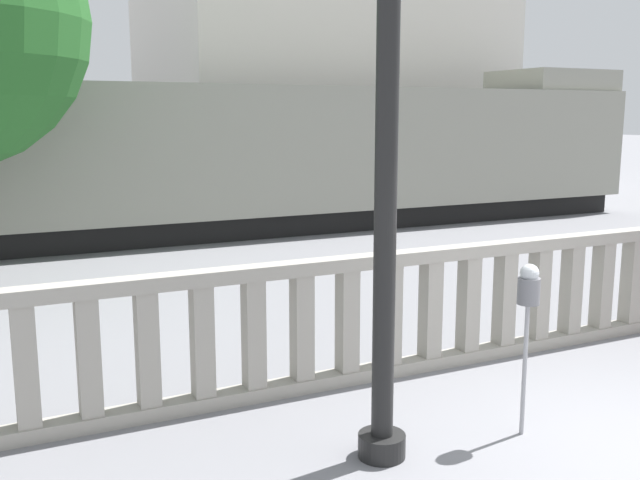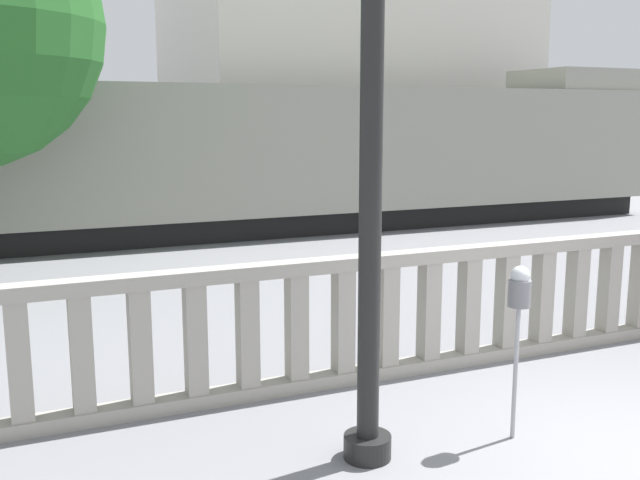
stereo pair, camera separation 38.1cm
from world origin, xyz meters
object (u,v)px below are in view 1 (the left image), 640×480
parking_meter (528,296)px  train_far (13,134)px  train_near (254,156)px  lamppost (388,78)px

parking_meter → train_far: size_ratio=0.09×
train_near → train_far: size_ratio=1.21×
lamppost → train_near: (3.23, 11.56, -1.28)m
train_far → lamppost: bearing=-87.1°
parking_meter → train_near: size_ratio=0.07×
lamppost → train_near: 12.07m
parking_meter → lamppost: bearing=172.7°
lamppost → train_near: size_ratio=0.26×
parking_meter → train_near: train_near is taller
lamppost → train_far: size_ratio=0.31×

